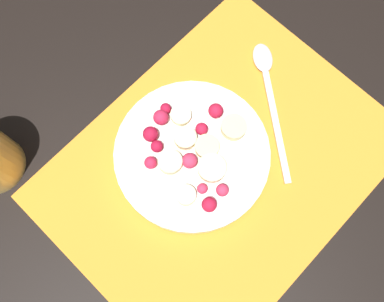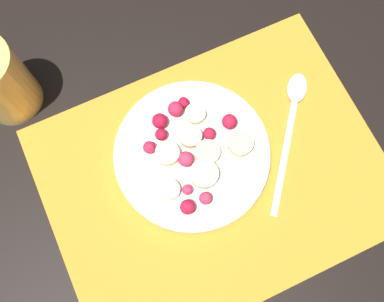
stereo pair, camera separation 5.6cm
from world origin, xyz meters
TOP-DOWN VIEW (x-y plane):
  - ground_plane at (0.00, 0.00)m, footprint 3.00×3.00m
  - placemat at (0.00, 0.00)m, footprint 0.46×0.35m
  - fruit_bowl at (-0.02, 0.04)m, footprint 0.21×0.21m
  - spoon at (0.14, 0.03)m, footprint 0.15×0.18m

SIDE VIEW (x-z plane):
  - ground_plane at x=0.00m, z-range 0.00..0.00m
  - placemat at x=0.00m, z-range 0.00..0.01m
  - spoon at x=0.14m, z-range 0.01..0.01m
  - fruit_bowl at x=-0.02m, z-range 0.00..0.05m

